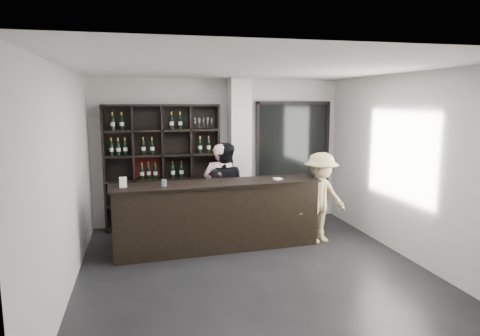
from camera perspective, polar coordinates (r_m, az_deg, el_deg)
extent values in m
cube|color=black|center=(6.42, 1.96, -13.68)|extent=(5.00, 5.50, 0.01)
cube|color=silver|center=(8.47, -0.08, 2.07)|extent=(0.40, 0.40, 2.90)
cube|color=black|center=(9.03, 7.04, 2.12)|extent=(1.60, 0.08, 2.10)
cube|color=black|center=(9.03, 7.04, 2.12)|extent=(1.48, 0.02, 1.98)
cube|color=black|center=(7.18, -3.05, -6.49)|extent=(3.38, 0.63, 1.11)
cube|color=black|center=(7.05, -3.08, -2.03)|extent=(3.46, 0.71, 0.03)
imported|color=beige|center=(7.86, -2.60, -2.89)|extent=(0.71, 0.56, 1.70)
imported|color=black|center=(7.87, -2.24, -2.83)|extent=(0.99, 0.87, 1.72)
imported|color=tan|center=(7.60, 10.65, -3.91)|extent=(1.13, 0.81, 1.59)
cylinder|color=#AABDD0|center=(6.79, -10.10, -1.98)|extent=(0.10, 0.10, 0.11)
cube|color=white|center=(7.32, 5.06, -1.43)|extent=(0.14, 0.14, 0.02)
cube|color=white|center=(6.84, -15.34, -1.85)|extent=(0.12, 0.07, 0.16)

